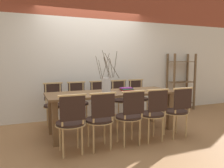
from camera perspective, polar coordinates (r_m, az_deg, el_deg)
name	(u,v)px	position (r m, az deg, el deg)	size (l,w,h in m)	color
ground_plane	(112,131)	(4.28, 0.00, -12.29)	(16.00, 16.00, 0.00)	#9E7047
wall_rear	(92,50)	(5.23, -5.23, 8.91)	(12.00, 0.06, 3.20)	silver
dining_table	(112,98)	(4.11, 0.00, -3.57)	(2.40, 0.82, 0.77)	brown
chair_near_leftend	(71,121)	(3.22, -10.65, -9.43)	(0.44, 0.44, 0.90)	black
chair_near_left	(100,118)	(3.33, -3.09, -8.78)	(0.44, 0.44, 0.90)	black
chair_near_center	(130,115)	(3.52, 4.65, -7.95)	(0.44, 0.44, 0.90)	black
chair_near_right	(153,112)	(3.73, 10.69, -7.21)	(0.44, 0.44, 0.90)	black
chair_near_rightend	(177,109)	(4.02, 16.71, -6.39)	(0.44, 0.44, 0.90)	black
chair_far_leftend	(54,103)	(4.58, -14.87, -4.77)	(0.44, 0.44, 0.90)	black
chair_far_left	(78,101)	(4.66, -8.88, -4.42)	(0.44, 0.44, 0.90)	black
chair_far_center	(100,99)	(4.80, -3.12, -4.04)	(0.44, 0.44, 0.90)	black
chair_far_right	(121,98)	(4.98, 2.30, -3.65)	(0.44, 0.44, 0.90)	black
chair_far_rightend	(138,97)	(5.18, 6.87, -3.29)	(0.44, 0.44, 0.90)	black
vase_centerpiece	(106,84)	(4.06, -1.52, -0.09)	(0.38, 0.38, 0.77)	silver
book_stack	(127,89)	(4.32, 3.82, -1.30)	(0.26, 0.21, 0.05)	maroon
shelving_rack	(181,82)	(6.22, 17.53, 0.47)	(0.73, 0.34, 1.52)	brown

